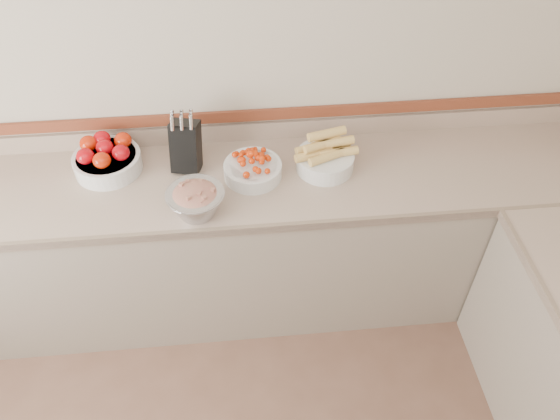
{
  "coord_description": "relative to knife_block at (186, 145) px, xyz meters",
  "views": [
    {
      "loc": [
        0.19,
        -0.3,
        2.63
      ],
      "look_at": [
        0.35,
        1.35,
        1.0
      ],
      "focal_mm": 35.0,
      "sensor_mm": 36.0,
      "label": 1
    }
  ],
  "objects": [
    {
      "name": "back_wall",
      "position": [
        0.06,
        0.2,
        0.27
      ],
      "size": [
        4.0,
        0.0,
        4.0
      ],
      "primitive_type": "plane",
      "rotation": [
        1.57,
        0.0,
        0.0
      ],
      "color": "#C2B5A0",
      "rests_on": "ground_plane"
    },
    {
      "name": "counter_back",
      "position": [
        0.06,
        -0.12,
        -0.58
      ],
      "size": [
        4.0,
        0.65,
        1.08
      ],
      "color": "tan",
      "rests_on": "ground_plane"
    },
    {
      "name": "knife_block",
      "position": [
        0.0,
        0.0,
        0.0
      ],
      "size": [
        0.17,
        0.19,
        0.32
      ],
      "color": "black",
      "rests_on": "counter_back"
    },
    {
      "name": "tomato_bowl",
      "position": [
        -0.39,
        0.02,
        -0.06
      ],
      "size": [
        0.33,
        0.33,
        0.16
      ],
      "color": "silver",
      "rests_on": "counter_back"
    },
    {
      "name": "cherry_tomato_bowl",
      "position": [
        0.31,
        -0.1,
        -0.08
      ],
      "size": [
        0.28,
        0.28,
        0.15
      ],
      "color": "silver",
      "rests_on": "counter_back"
    },
    {
      "name": "corn_bowl",
      "position": [
        0.66,
        -0.08,
        -0.06
      ],
      "size": [
        0.31,
        0.28,
        0.21
      ],
      "color": "silver",
      "rests_on": "counter_back"
    },
    {
      "name": "rhubarb_bowl",
      "position": [
        0.05,
        -0.33,
        -0.05
      ],
      "size": [
        0.26,
        0.26,
        0.15
      ],
      "color": "#B2B2BA",
      "rests_on": "counter_back"
    }
  ]
}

